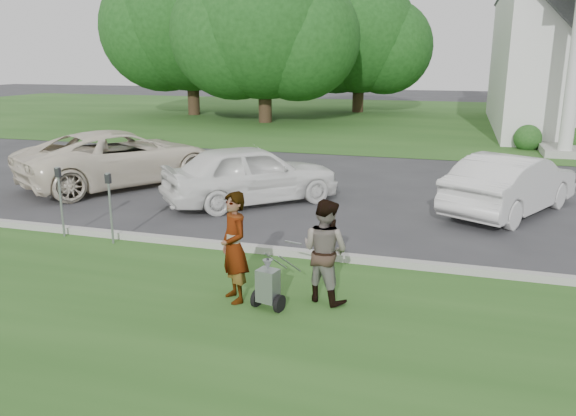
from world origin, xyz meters
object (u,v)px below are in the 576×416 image
at_px(tree_left, 264,30).
at_px(tree_far, 190,24).
at_px(striping_cart, 268,286).
at_px(parking_meter_far, 60,193).
at_px(tree_back, 360,41).
at_px(car_a, 121,158).
at_px(parking_meter_near, 110,200).
at_px(person_right, 325,251).
at_px(car_d, 511,184).
at_px(car_b, 251,174).
at_px(person_left, 234,248).

relative_size(tree_left, tree_far, 0.91).
relative_size(tree_left, striping_cart, 11.09).
relative_size(striping_cart, parking_meter_far, 0.65).
distance_m(tree_left, tree_back, 8.95).
xyz_separation_m(tree_left, car_a, (1.42, -16.89, -4.31)).
height_order(tree_far, parking_meter_near, tree_far).
distance_m(tree_far, person_right, 30.57).
bearing_deg(car_d, striping_cart, 89.12).
bearing_deg(parking_meter_far, parking_meter_near, -4.70).
distance_m(striping_cart, parking_meter_far, 5.61).
xyz_separation_m(tree_left, tree_back, (4.00, 8.00, -0.38)).
bearing_deg(parking_meter_near, car_b, 68.99).
xyz_separation_m(tree_back, person_left, (3.68, -31.59, -3.88)).
distance_m(tree_far, striping_cart, 30.76).
height_order(tree_left, car_a, tree_left).
xyz_separation_m(tree_far, tree_back, (10.00, 5.00, -0.97)).
xyz_separation_m(tree_left, car_b, (5.82, -17.86, -4.35)).
height_order(parking_meter_far, car_a, car_a).
height_order(car_b, car_d, car_b).
distance_m(striping_cart, person_left, 0.77).
relative_size(parking_meter_far, car_d, 0.34).
bearing_deg(person_right, parking_meter_far, 7.79).
height_order(striping_cart, car_d, car_d).
bearing_deg(tree_left, parking_meter_near, -78.77).
height_order(tree_left, tree_far, tree_far).
xyz_separation_m(person_left, car_d, (4.38, 6.62, -0.13)).
relative_size(tree_far, car_d, 2.69).
relative_size(tree_left, car_b, 2.37).
height_order(tree_back, striping_cart, tree_back).
bearing_deg(tree_back, car_b, -85.97).
bearing_deg(car_a, car_b, -160.45).
distance_m(person_left, person_right, 1.36).
bearing_deg(tree_back, striping_cart, -82.34).
distance_m(tree_back, striping_cart, 32.31).
distance_m(parking_meter_near, car_d, 9.11).
xyz_separation_m(tree_left, person_left, (7.68, -23.59, -4.26)).
xyz_separation_m(parking_meter_near, parking_meter_far, (-1.24, 0.10, 0.02)).
relative_size(tree_back, parking_meter_far, 6.50).
bearing_deg(tree_back, tree_left, -116.57).
bearing_deg(parking_meter_near, car_a, 120.72).
bearing_deg(tree_left, car_b, -71.95).
bearing_deg(striping_cart, car_b, 125.81).
xyz_separation_m(tree_left, tree_far, (-6.00, 3.00, 0.58)).
bearing_deg(tree_left, car_d, -54.59).
xyz_separation_m(parking_meter_near, car_d, (7.75, 4.79, -0.20)).
xyz_separation_m(person_left, parking_meter_far, (-4.60, 1.93, 0.08)).
distance_m(person_right, car_b, 6.20).
xyz_separation_m(tree_back, person_right, (4.98, -31.19, -3.93)).
relative_size(tree_far, car_b, 2.60).
xyz_separation_m(person_right, car_b, (-3.16, 5.33, -0.03)).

